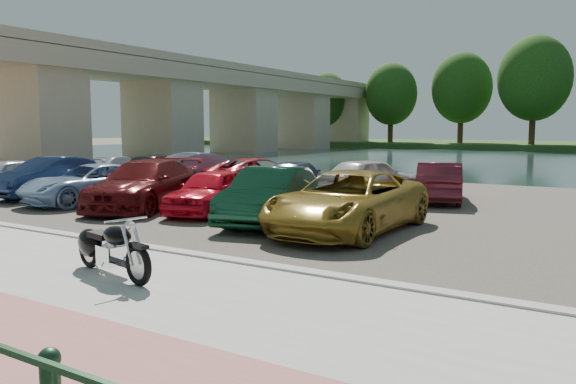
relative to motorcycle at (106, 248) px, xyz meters
name	(u,v)px	position (x,y,z in m)	size (l,w,h in m)	color
ground	(116,284)	(0.32, -0.10, -0.56)	(200.00, 200.00, 0.00)	#595447
promenade	(64,296)	(0.32, -1.10, -0.51)	(60.00, 6.00, 0.10)	#A8A69E
kerb	(195,256)	(0.32, 1.90, -0.49)	(60.00, 0.30, 0.14)	#A8A69E
parking_lot	(374,205)	(0.32, 10.90, -0.54)	(60.00, 18.00, 0.04)	#464238
river	(523,161)	(0.32, 39.90, -0.56)	(120.00, 40.00, 0.00)	#182C29
far_bank	(566,146)	(0.32, 71.90, -0.26)	(120.00, 24.00, 0.60)	#204619
bridge	(238,99)	(-27.68, 40.93, 4.96)	(7.00, 56.00, 8.55)	tan
motorcycle	(106,248)	(0.00, 0.00, 0.00)	(2.30, 0.89, 1.05)	black
car_0	(3,176)	(-13.28, 6.31, 0.15)	(1.59, 3.94, 1.34)	silver
car_1	(49,177)	(-10.74, 6.55, 0.21)	(1.55, 4.45, 1.47)	#172648
car_2	(92,184)	(-8.02, 6.24, 0.14)	(2.20, 4.78, 1.33)	#8FB0D1
car_3	(145,184)	(-5.56, 6.30, 0.24)	(2.14, 5.26, 1.53)	#560C0E
car_4	(212,191)	(-3.12, 6.64, 0.15)	(1.58, 3.92, 1.33)	red
car_5	(270,195)	(-0.68, 6.13, 0.22)	(1.57, 4.51, 1.49)	#0F3822
car_6	(349,202)	(1.69, 6.03, 0.23)	(2.49, 5.41, 1.50)	olive
car_7	(118,169)	(-13.14, 11.92, 0.10)	(1.74, 4.27, 1.24)	#A1A2A9
car_8	(156,168)	(-10.73, 11.98, 0.21)	(1.72, 4.27, 1.46)	black
car_9	(204,170)	(-8.16, 12.26, 0.22)	(1.57, 4.49, 1.48)	slate
car_10	(259,174)	(-5.53, 12.62, 0.14)	(2.19, 4.74, 1.32)	#A51B26
car_11	(296,178)	(-3.33, 11.90, 0.12)	(1.79, 4.41, 1.28)	#2A3253
car_12	(370,177)	(-0.61, 12.64, 0.21)	(1.74, 4.31, 1.47)	silver
car_13	(439,182)	(1.91, 12.85, 0.16)	(1.45, 4.15, 1.37)	#571721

